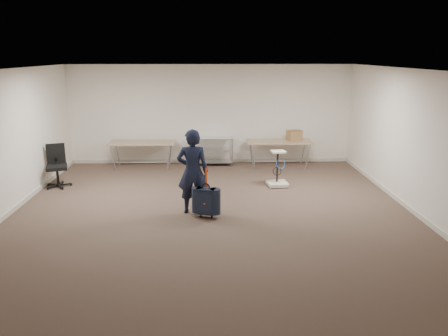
{
  "coord_description": "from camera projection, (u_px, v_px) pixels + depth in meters",
  "views": [
    {
      "loc": [
        -0.04,
        -7.9,
        3.09
      ],
      "look_at": [
        0.24,
        0.3,
        0.93
      ],
      "focal_mm": 35.0,
      "sensor_mm": 36.0,
      "label": 1
    }
  ],
  "objects": [
    {
      "name": "person",
      "position": [
        193.0,
        172.0,
        8.53
      ],
      "size": [
        0.64,
        0.44,
        1.69
      ],
      "primitive_type": "imported",
      "rotation": [
        0.0,
        0.0,
        3.09
      ],
      "color": "black",
      "rests_on": "ground"
    },
    {
      "name": "suitcase",
      "position": [
        206.0,
        201.0,
        8.39
      ],
      "size": [
        0.41,
        0.3,
        1.0
      ],
      "color": "black",
      "rests_on": "ground"
    },
    {
      "name": "room_shell",
      "position": [
        212.0,
        194.0,
        9.74
      ],
      "size": [
        8.0,
        9.0,
        9.0
      ],
      "color": "white",
      "rests_on": "ground"
    },
    {
      "name": "cardboard_box",
      "position": [
        294.0,
        135.0,
        12.19
      ],
      "size": [
        0.45,
        0.39,
        0.28
      ],
      "primitive_type": "cube",
      "rotation": [
        0.0,
        0.0,
        0.32
      ],
      "color": "olive",
      "rests_on": "folding_table_right"
    },
    {
      "name": "equipment_cart",
      "position": [
        278.0,
        177.0,
        10.44
      ],
      "size": [
        0.51,
        0.51,
        0.86
      ],
      "color": "beige",
      "rests_on": "ground"
    },
    {
      "name": "ground",
      "position": [
        212.0,
        219.0,
        8.42
      ],
      "size": [
        9.0,
        9.0,
        0.0
      ],
      "primitive_type": "plane",
      "color": "#46352B",
      "rests_on": "ground"
    },
    {
      "name": "folding_table_left",
      "position": [
        142.0,
        144.0,
        12.0
      ],
      "size": [
        1.8,
        0.75,
        0.73
      ],
      "color": "#917759",
      "rests_on": "ground"
    },
    {
      "name": "folding_table_right",
      "position": [
        279.0,
        143.0,
        12.13
      ],
      "size": [
        1.8,
        0.75,
        0.73
      ],
      "color": "#917759",
      "rests_on": "ground"
    },
    {
      "name": "office_chair",
      "position": [
        57.0,
        174.0,
        10.39
      ],
      "size": [
        0.61,
        0.61,
        1.01
      ],
      "color": "black",
      "rests_on": "ground"
    },
    {
      "name": "wire_shelf",
      "position": [
        211.0,
        150.0,
        12.37
      ],
      "size": [
        1.22,
        0.47,
        0.8
      ],
      "color": "silver",
      "rests_on": "ground"
    }
  ]
}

